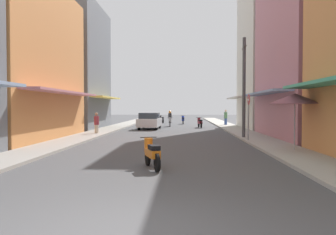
{
  "coord_description": "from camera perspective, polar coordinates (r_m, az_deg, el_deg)",
  "views": [
    {
      "loc": [
        0.93,
        -5.09,
        1.94
      ],
      "look_at": [
        0.09,
        14.2,
        1.36
      ],
      "focal_mm": 36.55,
      "sensor_mm": 36.0,
      "label": 1
    }
  ],
  "objects": [
    {
      "name": "vendor_umbrella",
      "position": [
        15.54,
        20.41,
        2.97
      ],
      "size": [
        2.16,
        2.16,
        2.53
      ],
      "color": "#99999E",
      "rests_on": "ground"
    },
    {
      "name": "pedestrian_far",
      "position": [
        24.39,
        -11.83,
        -1.04
      ],
      "size": [
        0.34,
        0.34,
        1.57
      ],
      "color": "beige",
      "rests_on": "ground"
    },
    {
      "name": "building_left_mid",
      "position": [
        22.32,
        -25.32,
        8.37
      ],
      "size": [
        7.05,
        10.76,
        9.18
      ],
      "color": "#D88C4C",
      "rests_on": "ground"
    },
    {
      "name": "sidewalk_right",
      "position": [
        28.49,
        11.5,
        -2.09
      ],
      "size": [
        2.01,
        61.97,
        0.12
      ],
      "primitive_type": "cube",
      "color": "#ADA89E",
      "rests_on": "ground"
    },
    {
      "name": "street_sign_no_entry",
      "position": [
        19.28,
        13.27,
        1.02
      ],
      "size": [
        0.07,
        0.6,
        2.65
      ],
      "color": "gray",
      "rests_on": "ground"
    },
    {
      "name": "motorbike_blue",
      "position": [
        39.35,
        2.52,
        -0.37
      ],
      "size": [
        0.55,
        1.81,
        0.96
      ],
      "color": "black",
      "rests_on": "ground"
    },
    {
      "name": "building_right_far",
      "position": [
        32.74,
        17.87,
        12.77
      ],
      "size": [
        7.05,
        8.09,
        16.53
      ],
      "color": "silver",
      "rests_on": "ground"
    },
    {
      "name": "utility_pole",
      "position": [
        21.3,
        12.55,
        4.95
      ],
      "size": [
        0.2,
        1.2,
        6.16
      ],
      "color": "#4C4C4F",
      "rests_on": "ground"
    },
    {
      "name": "sidewalk_left",
      "position": [
        28.84,
        -10.16,
        -2.04
      ],
      "size": [
        2.01,
        61.97,
        0.12
      ],
      "primitive_type": "cube",
      "color": "#9E9991",
      "rests_on": "ground"
    },
    {
      "name": "building_right_mid",
      "position": [
        23.3,
        24.23,
        11.33
      ],
      "size": [
        7.05,
        9.77,
        11.78
      ],
      "color": "#B7727F",
      "rests_on": "ground"
    },
    {
      "name": "motorbike_silver",
      "position": [
        34.33,
        0.33,
        -0.34
      ],
      "size": [
        0.55,
        1.81,
        1.58
      ],
      "color": "black",
      "rests_on": "ground"
    },
    {
      "name": "motorbike_black",
      "position": [
        40.54,
        -1.12,
        -0.3
      ],
      "size": [
        0.65,
        1.78,
        0.96
      ],
      "color": "black",
      "rests_on": "ground"
    },
    {
      "name": "motorbike_orange",
      "position": [
        10.87,
        -2.73,
        -5.86
      ],
      "size": [
        0.76,
        1.74,
        0.96
      ],
      "color": "black",
      "rests_on": "ground"
    },
    {
      "name": "ground_plane",
      "position": [
        28.16,
        0.6,
        -2.22
      ],
      "size": [
        118.72,
        118.72,
        0.0
      ],
      "primitive_type": "plane",
      "color": "#4C4C4F"
    },
    {
      "name": "building_left_far",
      "position": [
        32.14,
        -16.39,
        7.92
      ],
      "size": [
        7.05,
        8.5,
        10.9
      ],
      "color": "slate",
      "rests_on": "ground"
    },
    {
      "name": "pedestrian_midway",
      "position": [
        36.03,
        9.6,
        -0.05
      ],
      "size": [
        0.34,
        0.34,
        1.68
      ],
      "color": "#334C8C",
      "rests_on": "ground"
    },
    {
      "name": "motorbike_maroon",
      "position": [
        32.38,
        5.33,
        -0.82
      ],
      "size": [
        0.56,
        1.8,
        0.96
      ],
      "color": "black",
      "rests_on": "ground"
    },
    {
      "name": "parked_car",
      "position": [
        30.16,
        -3.08,
        -0.56
      ],
      "size": [
        1.93,
        4.17,
        1.45
      ],
      "color": "silver",
      "rests_on": "ground"
    }
  ]
}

